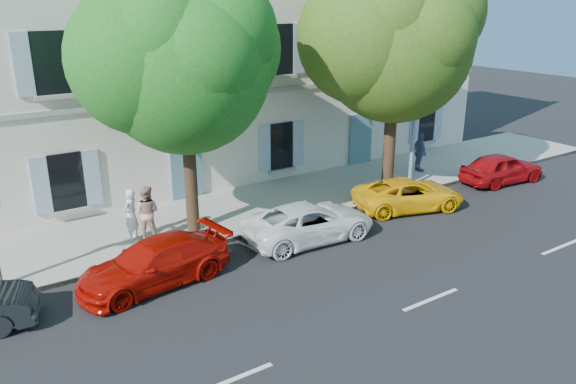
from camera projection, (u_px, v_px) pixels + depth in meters
ground at (337, 247)px, 18.03m from camera, size 90.00×90.00×0.00m
sidewalk at (265, 204)px, 21.50m from camera, size 36.00×4.50×0.15m
kerb at (297, 222)px, 19.80m from camera, size 36.00×0.16×0.16m
building at (193, 36)px, 24.08m from camera, size 28.00×7.00×12.00m
car_red_coupe at (154, 263)px, 15.51m from camera, size 4.55×2.30×1.27m
car_white_coupe at (309, 222)px, 18.39m from camera, size 4.57×2.33×1.24m
car_yellow_supercar at (409, 194)px, 21.09m from camera, size 4.57×3.08×1.16m
car_red_hatchback at (502, 168)px, 24.07m from camera, size 3.99×1.94×1.31m
tree_left at (184, 68)px, 17.26m from camera, size 5.39×5.39×8.36m
tree_right at (395, 46)px, 20.94m from camera, size 5.80×5.80×8.93m
street_lamp at (421, 77)px, 21.77m from camera, size 0.30×1.70×7.99m
pedestrian_a at (131, 215)px, 17.99m from camera, size 0.74×0.70×1.70m
pedestrian_b at (147, 213)px, 18.00m from camera, size 1.11×1.08×1.81m
pedestrian_c at (420, 152)px, 25.11m from camera, size 0.73×1.11×1.75m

